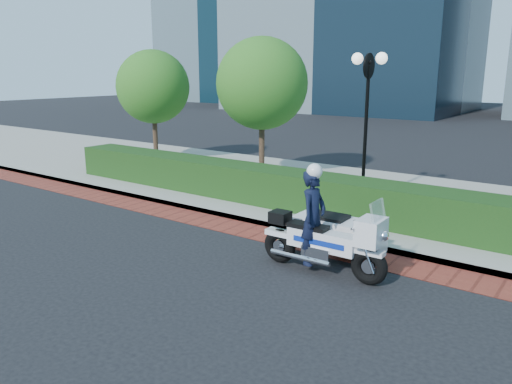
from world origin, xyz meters
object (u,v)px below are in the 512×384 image
Objects in this scene: police_motorcycle at (326,231)px; tree_a at (153,87)px; tree_b at (262,84)px; lamppost at (367,105)px.

tree_a is at bearing 151.45° from police_motorcycle.
tree_a is at bearing 180.00° from tree_b.
tree_a is 5.50m from tree_b.
tree_b reaches higher than police_motorcycle.
tree_a reaches higher than lamppost.
lamppost is 0.86× the size of tree_b.
tree_b is 1.83× the size of police_motorcycle.
tree_b is at bearing 163.89° from lamppost.
police_motorcycle is at bearing -74.49° from lamppost.
tree_a is 0.94× the size of tree_b.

